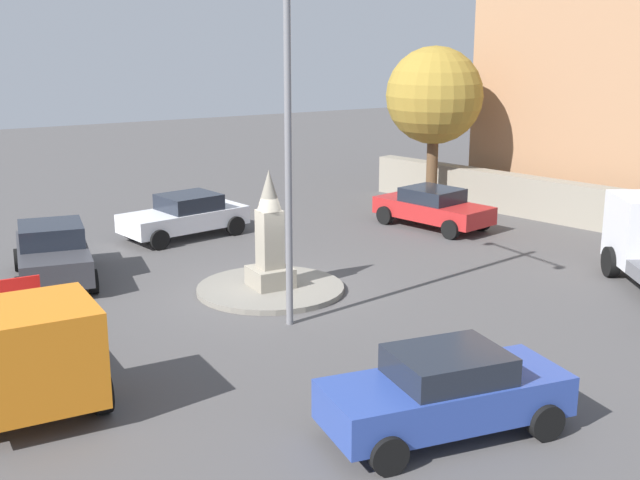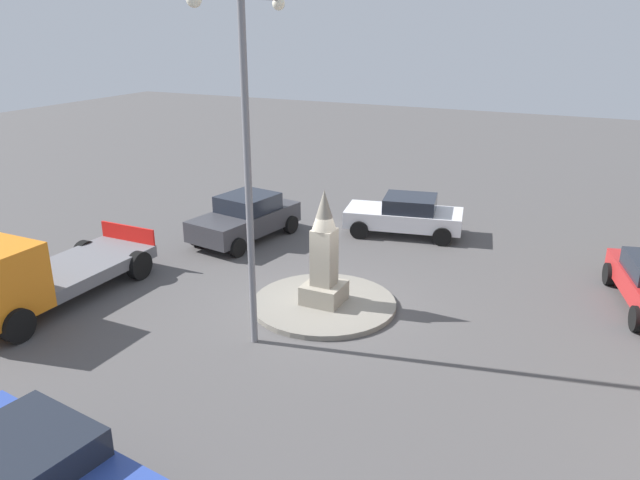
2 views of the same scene
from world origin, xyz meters
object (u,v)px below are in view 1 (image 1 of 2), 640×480
monument (270,239)px  tree_near_wall (434,96)px  car_blue_parked_right (446,392)px  truck_orange_waiting (24,349)px  streetlamp (288,115)px  car_white_parked_left (185,215)px  car_dark_grey_approaching (53,253)px  car_red_far_side (433,207)px  corner_building (615,72)px

monument → tree_near_wall: bearing=-57.0°
car_blue_parked_right → truck_orange_waiting: 7.63m
streetlamp → car_white_parked_left: (8.98, -0.81, -4.13)m
car_dark_grey_approaching → tree_near_wall: 15.46m
streetlamp → car_red_far_side: size_ratio=1.83×
monument → car_blue_parked_right: size_ratio=0.70×
streetlamp → car_red_far_side: streetlamp is taller
car_white_parked_left → corner_building: corner_building is taller
streetlamp → tree_near_wall: bearing=-50.2°
car_dark_grey_approaching → car_red_far_side: 12.71m
car_red_far_side → truck_orange_waiting: 16.54m
tree_near_wall → car_white_parked_left: bearing=90.1°
monument → corner_building: 18.54m
monument → corner_building: bearing=-74.9°
car_dark_grey_approaching → corner_building: 22.70m
streetlamp → monument: bearing=-15.9°
car_dark_grey_approaching → truck_orange_waiting: size_ratio=0.74×
car_red_far_side → tree_near_wall: size_ratio=0.73×
car_blue_parked_right → tree_near_wall: size_ratio=0.73×
car_white_parked_left → tree_near_wall: tree_near_wall is taller
truck_orange_waiting → tree_near_wall: 20.03m
car_blue_parked_right → truck_orange_waiting: size_ratio=0.75×
car_dark_grey_approaching → car_white_parked_left: bearing=-59.5°
car_white_parked_left → monument: bearing=178.9°
monument → truck_orange_waiting: size_ratio=0.53×
car_blue_parked_right → truck_orange_waiting: truck_orange_waiting is taller
streetlamp → car_dark_grey_approaching: (6.13, 4.03, -4.06)m
monument → car_white_parked_left: size_ratio=0.71×
truck_orange_waiting → corner_building: size_ratio=0.59×
car_blue_parked_right → tree_near_wall: tree_near_wall is taller
tree_near_wall → car_blue_parked_right: bearing=143.9°
car_dark_grey_approaching → tree_near_wall: bearing=-79.1°
streetlamp → tree_near_wall: 14.06m
streetlamp → car_red_far_side: bearing=-54.9°
car_blue_parked_right → car_dark_grey_approaching: bearing=17.5°
car_white_parked_left → car_red_far_side: (-2.89, -7.87, -0.01)m
corner_building → streetlamp: bearing=111.4°
car_white_parked_left → corner_building: 18.05m
car_dark_grey_approaching → streetlamp: bearing=-146.7°
car_blue_parked_right → car_red_far_side: bearing=-36.1°
car_blue_parked_right → car_red_far_side: size_ratio=1.00×
tree_near_wall → streetlamp: bearing=129.8°
monument → car_white_parked_left: (6.55, -0.12, -0.68)m
car_blue_parked_right → monument: bearing=-5.9°
car_white_parked_left → truck_orange_waiting: size_ratio=0.74×
tree_near_wall → corner_building: bearing=-103.7°
car_dark_grey_approaching → car_white_parked_left: (2.85, -4.84, -0.07)m
car_dark_grey_approaching → corner_building: corner_building is taller
corner_building → car_blue_parked_right: bearing=125.7°
car_dark_grey_approaching → truck_orange_waiting: (-7.41, 2.09, 0.24)m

